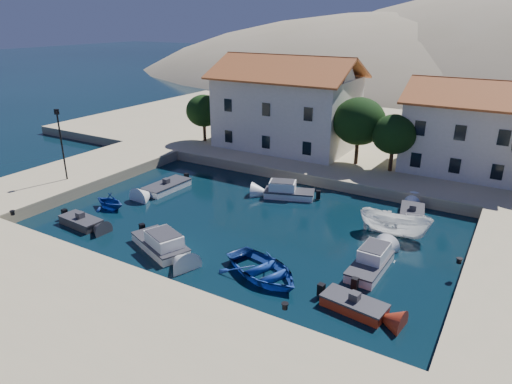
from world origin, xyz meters
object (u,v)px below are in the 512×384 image
lamppost (61,138)px  rowboat_south (263,276)px  cabin_cruiser_south (160,243)px  building_left (287,101)px  building_mid (467,125)px  boat_east (393,235)px  cabin_cruiser_east (370,264)px

lamppost → rowboat_south: bearing=-9.4°
cabin_cruiser_south → rowboat_south: (7.55, 0.59, -0.48)m
building_left → lamppost: building_left is taller
cabin_cruiser_south → rowboat_south: cabin_cruiser_south is taller
building_mid → rowboat_south: 26.25m
rowboat_south → boat_east: (5.27, 9.41, 0.00)m
cabin_cruiser_east → cabin_cruiser_south: bearing=110.8°
lamppost → cabin_cruiser_south: (14.66, -4.26, -4.28)m
building_mid → rowboat_south: (-7.29, -24.67, -5.22)m
building_mid → rowboat_south: bearing=-106.5°
cabin_cruiser_south → boat_east: cabin_cruiser_south is taller
building_left → cabin_cruiser_east: size_ratio=3.37×
building_left → lamppost: (-11.50, -20.00, -1.18)m
cabin_cruiser_south → cabin_cruiser_east: 13.60m
cabin_cruiser_south → rowboat_south: bearing=26.1°
building_mid → cabin_cruiser_south: 29.68m
building_left → cabin_cruiser_east: building_left is taller
cabin_cruiser_south → rowboat_south: size_ratio=0.94×
lamppost → building_mid: bearing=35.4°
building_left → cabin_cruiser_south: size_ratio=2.84×
lamppost → cabin_cruiser_south: 15.86m
building_left → lamppost: bearing=-119.9°
lamppost → rowboat_south: size_ratio=1.12×
building_mid → cabin_cruiser_south: bearing=-120.4°
cabin_cruiser_south → cabin_cruiser_east: (12.86, 4.42, 0.00)m
rowboat_south → cabin_cruiser_east: size_ratio=1.27×
building_mid → boat_east: bearing=-97.5°
cabin_cruiser_south → boat_east: 16.27m
building_left → lamppost: 23.10m
rowboat_south → building_mid: bearing=4.8°
rowboat_south → cabin_cruiser_east: 6.57m
lamppost → cabin_cruiser_east: 27.85m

